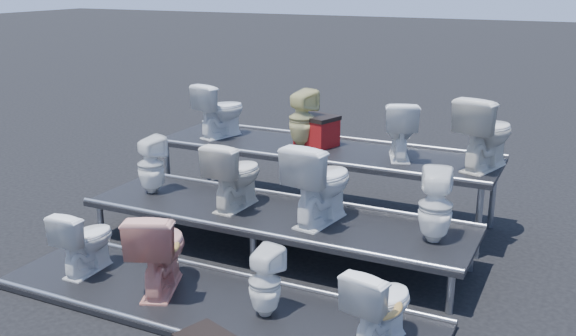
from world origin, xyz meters
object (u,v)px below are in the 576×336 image
at_px(toilet_1, 159,249).
at_px(toilet_10, 400,129).
at_px(toilet_8, 220,110).
at_px(red_crate, 317,132).
at_px(toilet_0, 85,240).
at_px(toilet_4, 151,165).
at_px(toilet_2, 265,282).
at_px(toilet_7, 436,206).
at_px(toilet_3, 380,304).
at_px(toilet_5, 235,174).
at_px(toilet_9, 302,118).
at_px(toilet_11, 486,132).
at_px(toilet_6, 320,182).

xyz_separation_m(toilet_1, toilet_10, (1.50, 2.60, 0.73)).
relative_size(toilet_8, red_crate, 1.54).
xyz_separation_m(toilet_0, toilet_4, (-0.16, 1.30, 0.40)).
bearing_deg(toilet_2, toilet_10, -90.09).
xyz_separation_m(toilet_7, red_crate, (-1.82, 1.42, 0.21)).
bearing_deg(toilet_4, toilet_0, 117.73).
height_order(toilet_2, toilet_8, toilet_8).
bearing_deg(toilet_0, toilet_10, -133.54).
xyz_separation_m(toilet_3, toilet_10, (-0.63, 2.60, 0.80)).
xyz_separation_m(toilet_5, toilet_8, (-0.97, 1.30, 0.38)).
bearing_deg(toilet_4, toilet_10, -132.49).
relative_size(toilet_9, toilet_10, 1.04).
relative_size(toilet_1, toilet_10, 1.20).
bearing_deg(toilet_11, toilet_0, 55.31).
bearing_deg(toilet_1, toilet_9, -117.53).
bearing_deg(toilet_8, toilet_11, -163.06).
bearing_deg(toilet_5, toilet_8, -50.38).
height_order(toilet_6, toilet_11, toilet_11).
bearing_deg(toilet_4, toilet_9, -114.90).
bearing_deg(toilet_7, toilet_6, -12.15).
bearing_deg(toilet_0, toilet_3, 179.03).
height_order(toilet_0, toilet_10, toilet_10).
relative_size(toilet_7, toilet_9, 1.02).
relative_size(toilet_6, toilet_11, 1.06).
bearing_deg(toilet_11, toilet_4, 37.76).
bearing_deg(red_crate, toilet_4, -118.66).
distance_m(toilet_4, red_crate, 2.05).
height_order(toilet_0, toilet_3, toilet_3).
bearing_deg(toilet_0, toilet_1, 179.03).
xyz_separation_m(toilet_4, toilet_6, (2.12, 0.00, 0.09)).
distance_m(toilet_1, toilet_5, 1.35).
relative_size(toilet_1, toilet_5, 1.09).
distance_m(toilet_2, toilet_11, 3.06).
height_order(toilet_8, toilet_9, toilet_8).
distance_m(toilet_6, red_crate, 1.57).
xyz_separation_m(toilet_5, toilet_9, (0.20, 1.30, 0.38)).
xyz_separation_m(toilet_1, toilet_5, (0.06, 1.30, 0.37)).
distance_m(toilet_9, toilet_11, 2.18).
bearing_deg(toilet_0, toilet_11, -143.05).
bearing_deg(toilet_9, toilet_7, 165.80).
bearing_deg(toilet_7, toilet_9, -45.53).
relative_size(toilet_1, toilet_3, 1.19).
xyz_separation_m(toilet_2, red_crate, (-0.69, 2.72, 0.65)).
xyz_separation_m(toilet_5, red_crate, (0.35, 1.42, 0.19)).
bearing_deg(toilet_5, toilet_1, 90.23).
height_order(toilet_2, toilet_10, toilet_10).
relative_size(toilet_1, toilet_11, 1.01).
bearing_deg(toilet_4, toilet_3, 178.33).
height_order(toilet_6, red_crate, toilet_6).
height_order(toilet_2, red_crate, red_crate).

